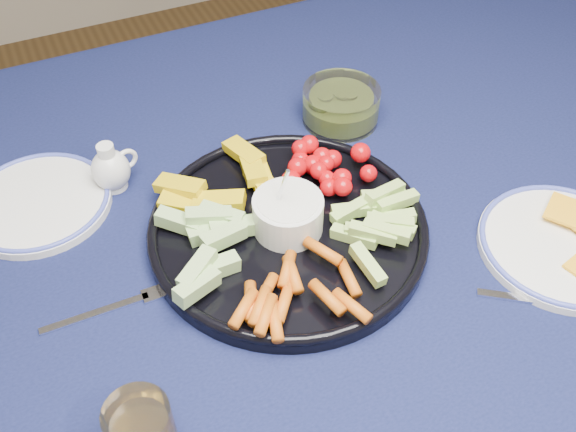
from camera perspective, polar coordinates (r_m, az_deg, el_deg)
name	(u,v)px	position (r m, az deg, el deg)	size (l,w,h in m)	color
dining_table	(318,233)	(1.01, 2.73, -1.51)	(1.67, 1.07, 0.75)	#462B17
crudite_platter	(286,226)	(0.87, -0.14, -0.87)	(0.38, 0.38, 0.12)	black
creamer_pitcher	(111,169)	(0.97, -15.43, 4.05)	(0.07, 0.06, 0.08)	white
pickle_bowl	(341,106)	(1.06, 4.72, 9.70)	(0.13, 0.13, 0.06)	white
cheese_plate	(563,243)	(0.94, 23.28, -2.25)	(0.22, 0.22, 0.03)	white
fork_left	(117,306)	(0.83, -14.96, -7.77)	(0.16, 0.02, 0.00)	silver
fork_right	(562,304)	(0.88, 23.17, -7.24)	(0.15, 0.12, 0.00)	silver
side_plate_extra	(38,202)	(0.98, -21.33, 1.18)	(0.21, 0.21, 0.02)	white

